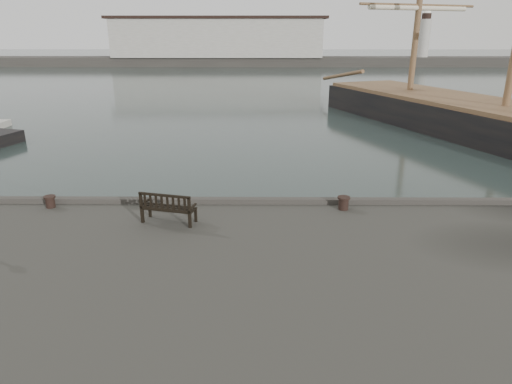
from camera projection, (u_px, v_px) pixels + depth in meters
ground at (219, 241)px, 16.77m from camera, size 400.00×400.00×0.00m
breakwater at (233, 46)px, 102.18m from camera, size 140.00×9.50×12.20m
bench at (169, 213)px, 14.37m from camera, size 1.81×0.99×0.99m
bollard_left at (50, 202)px, 15.65m from camera, size 0.45×0.45×0.41m
bollard_right at (343, 203)px, 15.47m from camera, size 0.53×0.53×0.45m
tall_ship_main at (501, 131)px, 32.06m from camera, size 19.84×36.32×27.12m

